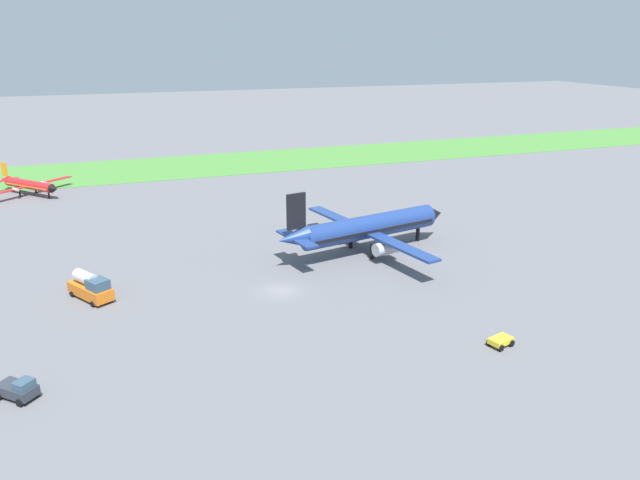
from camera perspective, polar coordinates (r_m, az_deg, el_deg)
ground_plane at (r=74.62m, az=-3.73°, el=-4.86°), size 600.00×600.00×0.00m
grass_taxiway_strip at (r=150.83m, az=-12.53°, el=6.91°), size 360.00×28.00×0.08m
airplane_midfield_jet at (r=86.71m, az=4.49°, el=1.19°), size 28.89×29.28×10.43m
airplane_taxiing_turboprop at (r=132.67m, az=-26.11°, el=4.80°), size 15.79×14.33×5.98m
baggage_cart_near_gate at (r=64.28m, az=16.88°, el=-9.21°), size 2.76×2.33×0.90m
fuel_truck_midfield at (r=76.71m, az=-21.08°, el=-4.19°), size 5.39×6.81×3.29m
pushback_tug_by_runway at (r=59.48m, az=-26.90°, el=-12.58°), size 3.85×3.78×1.95m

